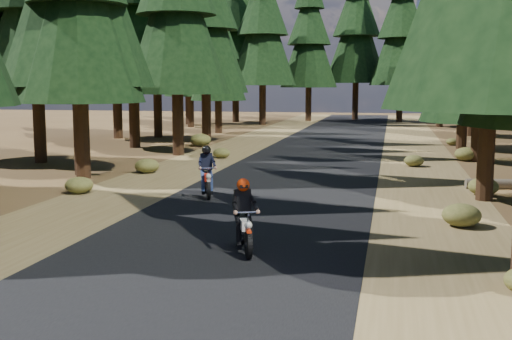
# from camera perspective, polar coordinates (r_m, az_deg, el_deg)

# --- Properties ---
(ground) EXTENTS (120.00, 120.00, 0.00)m
(ground) POSITION_cam_1_polar(r_m,az_deg,el_deg) (15.35, -1.17, -4.81)
(ground) COLOR #412C17
(ground) RESTS_ON ground
(road) EXTENTS (6.00, 100.00, 0.01)m
(road) POSITION_cam_1_polar(r_m,az_deg,el_deg) (20.16, 2.07, -1.78)
(road) COLOR black
(road) RESTS_ON ground
(shoulder_l) EXTENTS (3.20, 100.00, 0.01)m
(shoulder_l) POSITION_cam_1_polar(r_m,az_deg,el_deg) (21.43, -10.14, -1.34)
(shoulder_l) COLOR brown
(shoulder_l) RESTS_ON ground
(shoulder_r) EXTENTS (3.20, 100.00, 0.01)m
(shoulder_r) POSITION_cam_1_polar(r_m,az_deg,el_deg) (19.90, 15.24, -2.18)
(shoulder_r) COLOR brown
(shoulder_r) RESTS_ON ground
(understory_shrubs) EXTENTS (14.25, 32.40, 0.68)m
(understory_shrubs) POSITION_cam_1_polar(r_m,az_deg,el_deg) (23.31, 3.88, 0.15)
(understory_shrubs) COLOR #474C1E
(understory_shrubs) RESTS_ON ground
(rider_lead) EXTENTS (1.05, 1.69, 1.45)m
(rider_lead) POSITION_cam_1_polar(r_m,az_deg,el_deg) (12.70, -1.04, -5.18)
(rider_lead) COLOR white
(rider_lead) RESTS_ON road
(rider_follow) EXTENTS (1.07, 1.76, 1.51)m
(rider_follow) POSITION_cam_1_polar(r_m,az_deg,el_deg) (18.92, -4.37, -0.88)
(rider_follow) COLOR #9D170A
(rider_follow) RESTS_ON road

